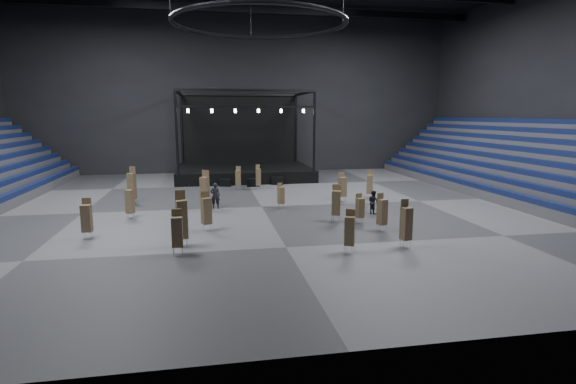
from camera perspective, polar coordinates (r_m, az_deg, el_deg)
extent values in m
plane|color=#525255|center=(33.38, -3.38, -1.88)|extent=(50.00, 50.00, 0.00)
cube|color=black|center=(53.64, -6.25, 12.16)|extent=(50.00, 0.20, 18.00)
cube|color=black|center=(12.30, 8.83, 20.23)|extent=(50.00, 0.20, 18.00)
cube|color=black|center=(43.50, 32.05, 11.31)|extent=(0.20, 42.00, 18.00)
cube|color=#49494C|center=(41.63, 27.30, -0.10)|extent=(7.20, 40.00, 0.75)
cube|color=#0E1A3E|center=(39.63, 23.59, 0.57)|extent=(0.59, 40.00, 0.40)
cube|color=#49494C|center=(41.84, 27.83, 0.42)|extent=(6.30, 40.00, 1.50)
cube|color=#0E1A3E|center=(40.03, 24.74, 1.66)|extent=(0.59, 40.00, 0.40)
cube|color=#49494C|center=(42.07, 28.35, 0.94)|extent=(5.40, 40.00, 2.25)
cube|color=#0E1A3E|center=(40.47, 25.86, 2.73)|extent=(0.59, 40.00, 0.40)
cube|color=#49494C|center=(42.30, 28.87, 1.46)|extent=(4.50, 40.00, 3.00)
cube|color=#0E1A3E|center=(40.93, 26.96, 3.77)|extent=(0.59, 40.00, 0.40)
cube|color=#49494C|center=(42.54, 29.38, 1.96)|extent=(3.60, 40.00, 3.75)
cube|color=#0E1A3E|center=(41.42, 28.03, 4.79)|extent=(0.59, 40.00, 0.40)
cube|color=#49494C|center=(42.79, 29.89, 2.47)|extent=(2.70, 40.00, 4.50)
cube|color=#0E1A3E|center=(41.94, 29.09, 5.78)|extent=(0.59, 40.00, 0.40)
cube|color=#49494C|center=(43.04, 30.39, 2.96)|extent=(1.80, 40.00, 5.25)
cube|color=#0E1A3E|center=(42.49, 30.12, 6.75)|extent=(0.59, 40.00, 0.40)
cube|color=#49494C|center=(43.30, 30.89, 3.45)|extent=(0.90, 40.00, 6.00)
cube|color=#0E1A3E|center=(43.06, 31.13, 7.68)|extent=(0.59, 40.00, 0.40)
cube|color=black|center=(48.50, -5.60, 2.48)|extent=(14.00, 10.00, 1.20)
cube|color=black|center=(52.92, -6.11, 8.08)|extent=(13.30, 0.30, 8.00)
cylinder|color=black|center=(43.47, -13.96, 7.35)|extent=(0.24, 0.24, 7.80)
cylinder|color=black|center=(52.65, -13.34, 7.75)|extent=(0.24, 0.24, 7.80)
cylinder|color=black|center=(44.63, 3.35, 7.67)|extent=(0.24, 0.24, 7.80)
cylinder|color=black|center=(53.61, 1.02, 8.05)|extent=(0.24, 0.24, 7.80)
cube|color=black|center=(43.58, -5.27, 12.73)|extent=(13.40, 0.25, 0.25)
cube|color=black|center=(52.74, -6.17, 12.20)|extent=(13.40, 0.25, 0.25)
cube|color=black|center=(43.53, -5.24, 10.76)|extent=(13.40, 0.20, 0.20)
cylinder|color=white|center=(43.39, -12.60, 10.04)|extent=(0.24, 0.24, 0.35)
cylinder|color=white|center=(43.36, -9.65, 10.14)|extent=(0.24, 0.24, 0.35)
cylinder|color=white|center=(43.44, -6.70, 10.21)|extent=(0.24, 0.24, 0.35)
cylinder|color=white|center=(43.64, -3.77, 10.25)|extent=(0.24, 0.24, 0.35)
cylinder|color=white|center=(43.94, -0.87, 10.26)|extent=(0.24, 0.24, 0.35)
cylinder|color=white|center=(44.36, 1.98, 10.26)|extent=(0.24, 0.24, 0.35)
torus|color=black|center=(33.28, -3.62, 20.61)|extent=(12.30, 12.30, 0.30)
cylinder|color=black|center=(39.63, -4.76, 22.53)|extent=(0.04, 0.04, 5.00)
cube|color=black|center=(48.74, -5.90, 22.14)|extent=(49.00, 0.35, 0.70)
cube|color=black|center=(43.16, -7.95, 1.19)|extent=(1.17, 0.88, 0.70)
cube|color=black|center=(42.70, -4.45, 1.21)|extent=(1.20, 0.67, 0.77)
cube|color=black|center=(43.73, -1.34, 1.43)|extent=(1.27, 0.97, 0.76)
cylinder|color=silver|center=(31.11, -19.72, -2.96)|extent=(0.03, 0.03, 0.37)
cylinder|color=silver|center=(31.45, -19.62, -2.82)|extent=(0.03, 0.03, 0.37)
cylinder|color=silver|center=(31.05, -19.07, -2.94)|extent=(0.03, 0.03, 0.37)
cylinder|color=silver|center=(31.40, -18.97, -2.80)|extent=(0.03, 0.03, 0.37)
cube|color=olive|center=(31.06, -19.45, -1.14)|extent=(0.58, 0.58, 1.55)
cube|color=olive|center=(31.10, -19.35, 0.24)|extent=(0.42, 0.20, 0.85)
cylinder|color=silver|center=(41.06, -3.99, 0.57)|extent=(0.03, 0.03, 0.34)
cylinder|color=silver|center=(41.38, -4.03, 0.64)|extent=(0.03, 0.03, 0.34)
cylinder|color=silver|center=(41.10, -3.53, 0.58)|extent=(0.03, 0.03, 0.34)
cylinder|color=silver|center=(41.42, -3.59, 0.65)|extent=(0.03, 0.03, 0.34)
cube|color=olive|center=(41.10, -3.80, 1.90)|extent=(0.46, 0.46, 1.53)
cube|color=olive|center=(41.17, -3.86, 2.92)|extent=(0.40, 0.10, 0.84)
cylinder|color=silver|center=(26.78, 11.57, -4.57)|extent=(0.03, 0.03, 0.39)
cylinder|color=silver|center=(27.11, 11.29, -4.38)|extent=(0.03, 0.03, 0.39)
cylinder|color=silver|center=(26.92, 12.30, -4.52)|extent=(0.03, 0.03, 0.39)
cylinder|color=silver|center=(27.25, 12.01, -4.34)|extent=(0.03, 0.03, 0.39)
cube|color=olive|center=(26.80, 11.86, -2.50)|extent=(0.60, 0.60, 1.50)
cube|color=olive|center=(26.80, 11.63, -0.97)|extent=(0.44, 0.21, 0.82)
cylinder|color=silver|center=(32.68, -10.84, -1.89)|extent=(0.03, 0.03, 0.45)
cylinder|color=silver|center=(33.10, -10.84, -1.74)|extent=(0.03, 0.03, 0.45)
cylinder|color=silver|center=(32.68, -10.10, -1.87)|extent=(0.03, 0.03, 0.45)
cylinder|color=silver|center=(33.09, -10.10, -1.72)|extent=(0.03, 0.03, 0.45)
cube|color=olive|center=(32.67, -10.53, 0.22)|extent=(0.71, 0.71, 1.91)
cube|color=olive|center=(32.74, -10.43, 1.85)|extent=(0.50, 0.27, 1.05)
cylinder|color=silver|center=(23.85, -13.75, -6.37)|extent=(0.03, 0.03, 0.44)
cylinder|color=silver|center=(24.26, -13.70, -6.10)|extent=(0.03, 0.03, 0.44)
cylinder|color=silver|center=(23.83, -12.74, -6.35)|extent=(0.03, 0.03, 0.44)
cylinder|color=silver|center=(24.23, -12.70, -6.07)|extent=(0.03, 0.03, 0.44)
cube|color=olive|center=(23.74, -13.34, -3.39)|extent=(0.63, 0.63, 1.99)
cube|color=olive|center=(23.76, -13.52, -1.05)|extent=(0.51, 0.18, 1.10)
cylinder|color=silver|center=(28.54, 5.80, -3.46)|extent=(0.03, 0.03, 0.46)
cylinder|color=silver|center=(28.94, 5.56, -3.26)|extent=(0.03, 0.03, 0.46)
cylinder|color=silver|center=(28.66, 6.63, -3.42)|extent=(0.03, 0.03, 0.46)
cylinder|color=silver|center=(29.06, 6.38, -3.22)|extent=(0.03, 0.03, 0.46)
cube|color=olive|center=(28.59, 6.13, -1.38)|extent=(0.69, 0.69, 1.56)
cube|color=olive|center=(28.68, 6.17, 0.14)|extent=(0.52, 0.23, 0.86)
cylinder|color=silver|center=(35.94, -19.47, -1.24)|extent=(0.03, 0.03, 0.43)
cylinder|color=silver|center=(36.33, -19.37, -1.12)|extent=(0.03, 0.03, 0.43)
cylinder|color=silver|center=(35.87, -18.84, -1.22)|extent=(0.03, 0.03, 0.43)
cylinder|color=silver|center=(36.27, -18.74, -1.10)|extent=(0.03, 0.03, 0.43)
cube|color=olive|center=(35.90, -19.21, 0.70)|extent=(0.66, 0.66, 1.97)
cube|color=olive|center=(35.96, -19.13, 2.22)|extent=(0.48, 0.24, 1.08)
cylinder|color=silver|center=(28.45, 8.88, -3.66)|extent=(0.03, 0.03, 0.36)
cylinder|color=silver|center=(28.77, 8.65, -3.50)|extent=(0.03, 0.03, 0.36)
cylinder|color=silver|center=(28.56, 9.53, -3.62)|extent=(0.03, 0.03, 0.36)
cylinder|color=silver|center=(28.88, 9.30, -3.47)|extent=(0.03, 0.03, 0.36)
cube|color=olive|center=(28.49, 9.13, -2.00)|extent=(0.52, 0.52, 1.23)
cube|color=olive|center=(28.54, 8.98, -0.82)|extent=(0.42, 0.14, 0.68)
cylinder|color=silver|center=(40.89, -6.55, 0.51)|extent=(0.03, 0.03, 0.37)
cylinder|color=silver|center=(41.24, -6.58, 0.59)|extent=(0.03, 0.03, 0.37)
cylinder|color=silver|center=(40.91, -6.06, 0.52)|extent=(0.03, 0.03, 0.37)
cylinder|color=silver|center=(41.26, -6.09, 0.60)|extent=(0.03, 0.03, 0.37)
cube|color=olive|center=(40.94, -6.35, 1.79)|extent=(0.53, 0.53, 1.42)
cube|color=olive|center=(41.04, -6.32, 2.74)|extent=(0.43, 0.15, 0.78)
cylinder|color=silver|center=(36.95, 10.11, -0.55)|extent=(0.03, 0.03, 0.40)
cylinder|color=silver|center=(37.31, 9.91, -0.45)|extent=(0.03, 0.03, 0.40)
cylinder|color=silver|center=(37.09, 10.67, -0.53)|extent=(0.03, 0.03, 0.40)
cylinder|color=silver|center=(37.44, 10.46, -0.43)|extent=(0.03, 0.03, 0.40)
cube|color=olive|center=(37.04, 10.33, 0.99)|extent=(0.63, 0.63, 1.54)
cube|color=olive|center=(37.14, 10.38, 2.13)|extent=(0.45, 0.23, 0.85)
cylinder|color=silver|center=(22.34, 7.47, -7.33)|extent=(0.03, 0.03, 0.40)
cylinder|color=silver|center=(22.69, 7.17, -7.05)|extent=(0.03, 0.03, 0.40)
cylinder|color=silver|center=(22.46, 8.40, -7.26)|extent=(0.03, 0.03, 0.40)
cylinder|color=silver|center=(22.80, 8.09, -6.99)|extent=(0.03, 0.03, 0.40)
cube|color=olive|center=(22.32, 7.84, -4.91)|extent=(0.63, 0.63, 1.43)
cube|color=olive|center=(22.36, 7.93, -3.13)|extent=(0.44, 0.24, 0.79)
cylinder|color=silver|center=(26.70, -10.69, -4.55)|extent=(0.03, 0.03, 0.42)
cylinder|color=silver|center=(27.08, -10.69, -4.34)|extent=(0.03, 0.03, 0.42)
cylinder|color=silver|center=(26.69, -9.83, -4.52)|extent=(0.03, 0.03, 0.42)
cylinder|color=silver|center=(27.08, -9.84, -4.31)|extent=(0.03, 0.03, 0.42)
cube|color=olive|center=(26.67, -10.33, -2.38)|extent=(0.66, 0.66, 1.54)
cube|color=olive|center=(26.72, -10.54, -0.79)|extent=(0.47, 0.24, 0.85)
cylinder|color=silver|center=(22.49, -14.35, -7.41)|extent=(0.03, 0.03, 0.43)
cylinder|color=silver|center=(22.87, -14.28, -7.11)|extent=(0.03, 0.03, 0.43)
cylinder|color=silver|center=(22.46, -13.31, -7.39)|extent=(0.03, 0.03, 0.43)
cylinder|color=silver|center=(22.85, -13.26, -7.09)|extent=(0.03, 0.03, 0.43)
cube|color=olive|center=(22.41, -13.90, -4.93)|extent=(0.51, 0.51, 1.47)
cube|color=olive|center=(22.46, -13.94, -3.11)|extent=(0.49, 0.07, 0.81)
cylinder|color=silver|center=(32.54, -1.14, -1.86)|extent=(0.03, 0.03, 0.34)
cylinder|color=silver|center=(32.86, -1.23, -1.74)|extent=(0.03, 0.03, 0.34)
cylinder|color=silver|center=(32.59, -0.57, -1.84)|extent=(0.03, 0.03, 0.34)
cylinder|color=silver|center=(32.91, -0.67, -1.72)|extent=(0.03, 0.03, 0.34)
cube|color=olive|center=(32.58, -0.90, -0.43)|extent=(0.52, 0.52, 1.23)
cube|color=olive|center=(32.63, -1.04, 0.59)|extent=(0.39, 0.17, 0.68)
cylinder|color=silver|center=(23.82, 14.44, -6.48)|extent=(0.03, 0.03, 0.40)
cylinder|color=silver|center=(24.15, 14.07, -6.24)|extent=(0.03, 0.03, 0.40)
cylinder|color=silver|center=(23.97, 15.27, -6.41)|extent=(0.03, 0.03, 0.40)
cylinder|color=silver|center=(24.30, 14.89, -6.17)|extent=(0.03, 0.03, 0.40)
cube|color=olive|center=(23.80, 14.78, -3.91)|extent=(0.58, 0.58, 1.69)
cube|color=olive|center=(23.78, 14.56, -1.95)|extent=(0.46, 0.16, 0.93)
cylinder|color=silver|center=(35.13, 6.69, -0.98)|extent=(0.03, 0.03, 0.43)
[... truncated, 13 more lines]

